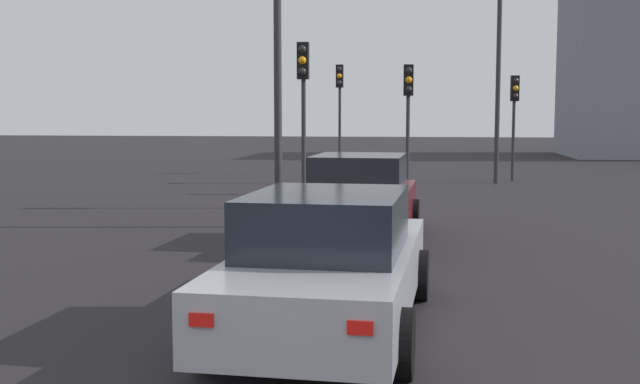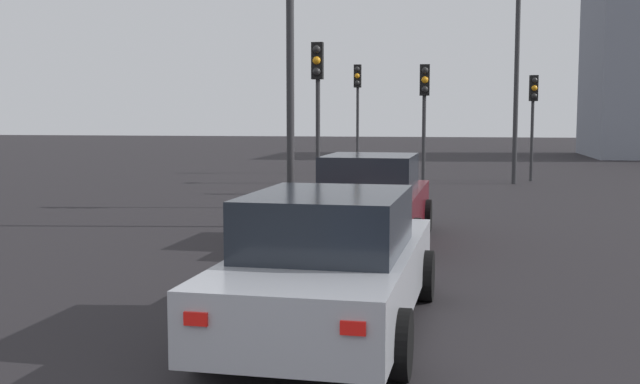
# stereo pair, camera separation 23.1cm
# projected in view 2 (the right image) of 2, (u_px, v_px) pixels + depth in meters

# --- Properties ---
(car_maroon_lead) EXTENTS (4.64, 2.14, 1.61)m
(car_maroon_lead) POSITION_uv_depth(u_px,v_px,m) (371.00, 200.00, 14.16)
(car_maroon_lead) COLOR #510F16
(car_maroon_lead) RESTS_ON ground_plane
(car_silver_second) EXTENTS (4.87, 2.13, 1.52)m
(car_silver_second) POSITION_uv_depth(u_px,v_px,m) (331.00, 263.00, 8.27)
(car_silver_second) COLOR #A8AAB2
(car_silver_second) RESTS_ON ground_plane
(traffic_light_near_left) EXTENTS (0.32, 0.28, 4.11)m
(traffic_light_near_left) POSITION_uv_depth(u_px,v_px,m) (317.00, 90.00, 18.94)
(traffic_light_near_left) COLOR #2D2D30
(traffic_light_near_left) RESTS_ON ground_plane
(traffic_light_near_right) EXTENTS (0.32, 0.29, 4.32)m
(traffic_light_near_right) POSITION_uv_depth(u_px,v_px,m) (357.00, 96.00, 30.46)
(traffic_light_near_right) COLOR #2D2D30
(traffic_light_near_right) RESTS_ON ground_plane
(traffic_light_far_left) EXTENTS (0.33, 0.30, 3.72)m
(traffic_light_far_left) POSITION_uv_depth(u_px,v_px,m) (533.00, 105.00, 26.91)
(traffic_light_far_left) COLOR #2D2D30
(traffic_light_far_left) RESTS_ON ground_plane
(traffic_light_far_right) EXTENTS (0.32, 0.30, 3.79)m
(traffic_light_far_right) POSITION_uv_depth(u_px,v_px,m) (424.00, 101.00, 22.31)
(traffic_light_far_right) COLOR #2D2D30
(traffic_light_far_right) RESTS_ON ground_plane
(street_lamp_kerbside) EXTENTS (0.56, 0.36, 7.28)m
(street_lamp_kerbside) POSITION_uv_depth(u_px,v_px,m) (290.00, 18.00, 15.61)
(street_lamp_kerbside) COLOR #2D2D30
(street_lamp_kerbside) RESTS_ON ground_plane
(street_lamp_far) EXTENTS (0.56, 0.36, 6.67)m
(street_lamp_far) POSITION_uv_depth(u_px,v_px,m) (517.00, 66.00, 25.71)
(street_lamp_far) COLOR #2D2D30
(street_lamp_far) RESTS_ON ground_plane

